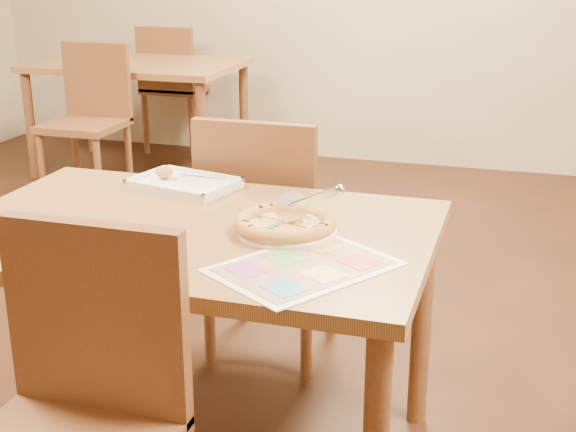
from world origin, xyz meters
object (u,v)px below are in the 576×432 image
(chair_far, at_px, (263,212))
(pizza, at_px, (285,224))
(bg_chair_far, at_px, (171,74))
(pizza_cutter, at_px, (307,202))
(bg_table, at_px, (138,75))
(menu, at_px, (304,266))
(chair_near, at_px, (78,387))
(plate, at_px, (288,232))
(appetizer_tray, at_px, (182,184))
(bg_chair_near, at_px, (91,102))
(dining_table, at_px, (192,255))

(chair_far, relative_size, pizza, 1.75)
(bg_chair_far, relative_size, pizza_cutter, 2.81)
(bg_table, xyz_separation_m, pizza_cutter, (1.92, -2.77, 0.18))
(chair_far, height_order, menu, chair_far)
(chair_near, bearing_deg, pizza, 67.06)
(plate, bearing_deg, bg_chair_far, 119.62)
(bg_chair_far, bearing_deg, appetizer_tray, 115.63)
(bg_table, xyz_separation_m, menu, (1.97, -2.99, 0.09))
(chair_far, bearing_deg, plate, 114.62)
(chair_far, height_order, bg_chair_near, same)
(dining_table, relative_size, bg_chair_far, 2.77)
(plate, relative_size, pizza_cutter, 1.54)
(dining_table, relative_size, chair_far, 2.77)
(pizza, bearing_deg, bg_chair_far, 119.52)
(dining_table, height_order, pizza, pizza)
(pizza_cutter, bearing_deg, bg_table, 106.31)
(chair_near, xyz_separation_m, chair_far, (-0.00, 1.20, 0.00))
(bg_chair_near, distance_m, pizza_cutter, 2.91)
(plate, distance_m, pizza, 0.02)
(plate, bearing_deg, chair_far, 114.62)
(chair_near, bearing_deg, pizza_cutter, 63.20)
(pizza_cutter, bearing_deg, pizza, 172.02)
(chair_near, bearing_deg, appetizer_tray, 100.40)
(chair_far, bearing_deg, appetizer_tray, 59.06)
(pizza_cutter, relative_size, appetizer_tray, 0.47)
(dining_table, distance_m, bg_chair_near, 2.72)
(chair_near, xyz_separation_m, appetizer_tray, (-0.17, 0.92, 0.16))
(chair_far, bearing_deg, bg_chair_far, -59.35)
(bg_table, bearing_deg, bg_chair_near, -90.00)
(bg_chair_far, relative_size, plate, 1.82)
(bg_chair_near, distance_m, appetizer_tray, 2.37)
(dining_table, bearing_deg, chair_near, -90.00)
(pizza, bearing_deg, bg_chair_near, 130.45)
(chair_near, distance_m, pizza_cutter, 0.74)
(bg_table, height_order, pizza_cutter, pizza_cutter)
(pizza_cutter, height_order, appetizer_tray, pizza_cutter)
(bg_table, height_order, bg_chair_near, bg_chair_near)
(bg_chair_near, relative_size, appetizer_tray, 1.34)
(bg_chair_far, height_order, pizza, bg_chair_far)
(pizza, bearing_deg, dining_table, -176.62)
(bg_chair_far, bearing_deg, plate, 119.62)
(bg_chair_near, distance_m, bg_chair_far, 1.10)
(bg_table, relative_size, plate, 5.04)
(bg_chair_near, distance_m, pizza, 2.87)
(plate, distance_m, appetizer_tray, 0.54)
(bg_table, bearing_deg, plate, -56.14)
(bg_chair_near, relative_size, plate, 1.82)
(chair_near, height_order, chair_far, same)
(menu, bearing_deg, pizza_cutter, 104.36)
(chair_far, distance_m, bg_chair_near, 2.26)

